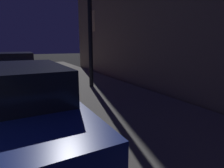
% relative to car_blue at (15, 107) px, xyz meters
% --- Properties ---
extents(car_blue, '(2.13, 4.39, 1.43)m').
position_rel_car_blue_xyz_m(car_blue, '(0.00, 0.00, 0.00)').
color(car_blue, navy).
rests_on(car_blue, ground).
extents(car_red, '(2.21, 4.48, 1.43)m').
position_rel_car_blue_xyz_m(car_red, '(-0.00, 6.60, 0.00)').
color(car_red, maroon).
rests_on(car_red, ground).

